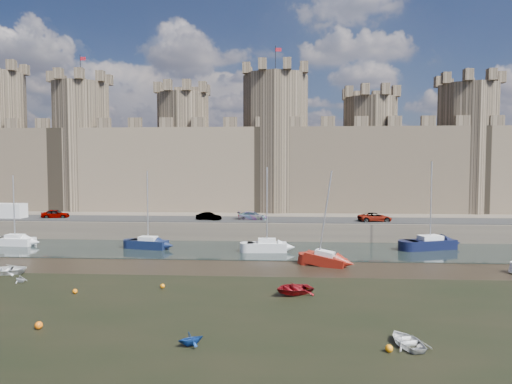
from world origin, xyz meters
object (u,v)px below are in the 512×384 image
van (8,211)px  sailboat_3 (430,243)px  dinghy_1 (191,340)px  car_1 (209,216)px  car_3 (375,217)px  sailboat_2 (267,246)px  sailboat_0 (15,240)px  sailboat_4 (325,259)px  sailboat_1 (148,243)px  car_2 (253,216)px  car_0 (56,214)px

van → sailboat_3: size_ratio=0.47×
van → dinghy_1: 52.48m
car_1 → van: 29.79m
car_3 → sailboat_2: (-14.44, -9.84, -2.33)m
sailboat_0 → car_1: bearing=23.1°
car_3 → sailboat_0: (-46.64, -7.59, -2.41)m
sailboat_2 → sailboat_4: sailboat_2 is taller
sailboat_1 → sailboat_2: (14.59, -1.10, 0.04)m
sailboat_2 → sailboat_0: bearing=172.8°
car_1 → sailboat_3: bearing=-91.3°
sailboat_1 → car_1: bearing=67.9°
sailboat_0 → sailboat_4: sailboat_4 is taller
car_2 → dinghy_1: size_ratio=2.86×
van → sailboat_2: (38.36, -10.70, -2.79)m
car_2 → sailboat_2: 11.43m
car_3 → dinghy_1: car_3 is taller
car_0 → sailboat_3: size_ratio=0.36×
sailboat_4 → sailboat_0: bearing=-171.4°
car_3 → sailboat_0: 47.31m
van → sailboat_0: (6.17, -8.46, -2.87)m
sailboat_2 → dinghy_1: (-3.22, -28.14, -0.42)m
car_2 → sailboat_1: sailboat_1 is taller
car_0 → car_1: car_0 is taller
sailboat_3 → dinghy_1: size_ratio=7.29×
car_2 → sailboat_2: bearing=-163.1°
car_3 → sailboat_0: sailboat_0 is taller
car_3 → van: (-52.80, 0.86, 0.46)m
car_0 → van: size_ratio=0.77×
car_2 → car_3: bearing=-89.6°
sailboat_2 → car_3: bearing=31.0°
car_0 → sailboat_4: sailboat_4 is taller
sailboat_2 → sailboat_4: 9.19m
car_2 → van: van is taller
car_2 → van: size_ratio=0.84×
van → car_2: bearing=3.3°
car_0 → sailboat_0: (-0.75, -8.96, -2.43)m
sailboat_1 → sailboat_3: 34.38m
sailboat_1 → sailboat_3: (34.33, 1.86, 0.05)m
sailboat_4 → car_3: bearing=85.4°
car_1 → sailboat_2: 13.34m
dinghy_1 → sailboat_0: bearing=13.0°
sailboat_3 → sailboat_4: sailboat_3 is taller
sailboat_1 → van: bearing=170.0°
car_1 → dinghy_1: car_1 is taller
car_1 → sailboat_2: sailboat_2 is taller
sailboat_2 → sailboat_1: bearing=172.5°
car_0 → van: 6.95m
sailboat_1 → sailboat_4: sailboat_4 is taller
car_2 → dinghy_1: car_2 is taller
van → sailboat_3: 58.68m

